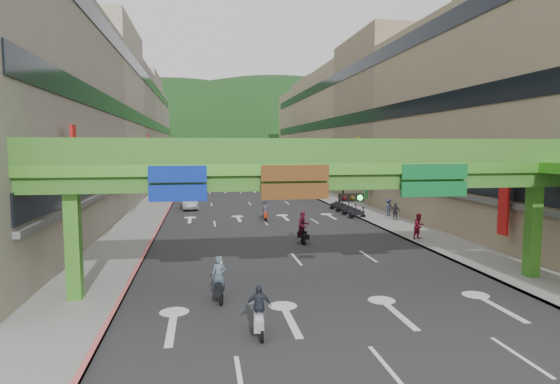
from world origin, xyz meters
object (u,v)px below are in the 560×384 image
object	(u,v)px
car_silver	(189,202)
pedestrian_red	(419,228)
overpass_near	(346,181)
car_yellow	(270,187)
scooter_rider_near	(219,281)
scooter_rider_mid	(303,227)

from	to	relation	value
car_silver	pedestrian_red	world-z (taller)	pedestrian_red
overpass_near	car_yellow	world-z (taller)	overpass_near
scooter_rider_near	pedestrian_red	xyz separation A→B (m)	(14.65, 11.04, -0.01)
scooter_rider_near	pedestrian_red	distance (m)	18.35
car_yellow	overpass_near	bearing A→B (deg)	-100.49
scooter_rider_near	car_silver	xyz separation A→B (m)	(-2.15, 31.24, -0.18)
overpass_near	scooter_rider_near	bearing A→B (deg)	-176.53
car_silver	car_yellow	bearing A→B (deg)	50.05
overpass_near	car_yellow	bearing A→B (deg)	85.87
scooter_rider_mid	pedestrian_red	xyz separation A→B (m)	(8.39, -0.49, -0.24)
overpass_near	pedestrian_red	size ratio (longest dim) A/B	15.18
scooter_rider_mid	car_yellow	xyz separation A→B (m)	(3.05, 37.57, -0.48)
scooter_rider_near	scooter_rider_mid	size ratio (longest dim) A/B	0.90
scooter_rider_near	car_yellow	xyz separation A→B (m)	(9.31, 49.10, -0.25)
overpass_near	scooter_rider_near	xyz separation A→B (m)	(-5.78, -0.35, -4.27)
scooter_rider_near	scooter_rider_mid	xyz separation A→B (m)	(6.26, 11.53, 0.23)
scooter_rider_mid	pedestrian_red	bearing A→B (deg)	-3.33
scooter_rider_near	pedestrian_red	size ratio (longest dim) A/B	1.09
scooter_rider_mid	car_yellow	world-z (taller)	scooter_rider_mid
overpass_near	scooter_rider_mid	size ratio (longest dim) A/B	12.58
overpass_near	car_yellow	size ratio (longest dim) A/B	6.97
car_yellow	pedestrian_red	xyz separation A→B (m)	(5.34, -38.06, 0.24)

